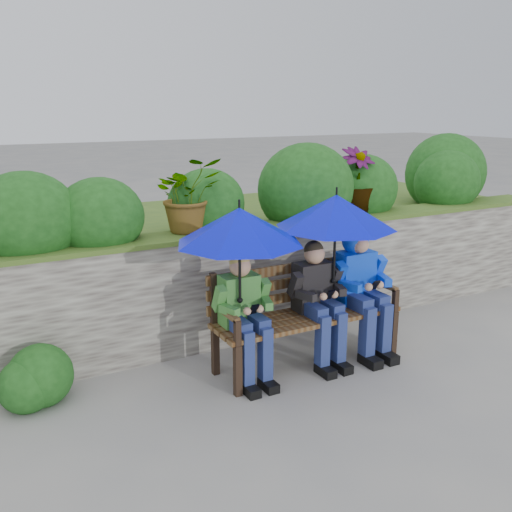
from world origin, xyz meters
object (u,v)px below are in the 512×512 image
park_bench (303,307)px  umbrella_left (239,226)px  boy_middle (318,296)px  umbrella_right (336,211)px  boy_left (245,311)px  boy_right (361,281)px

park_bench → umbrella_left: umbrella_left is taller
boy_middle → umbrella_right: 0.71m
boy_middle → umbrella_right: size_ratio=1.05×
park_bench → boy_middle: bearing=-33.8°
umbrella_right → boy_left: bearing=179.0°
boy_left → umbrella_left: (-0.05, -0.03, 0.67)m
park_bench → umbrella_right: 0.83m
park_bench → boy_left: boy_left is taller
boy_middle → boy_right: size_ratio=0.94×
boy_left → boy_right: bearing=0.2°
boy_left → umbrella_left: umbrella_left is taller
park_bench → boy_middle: boy_middle is taller
umbrella_left → boy_right: bearing=1.5°
boy_left → boy_middle: (0.68, -0.00, 0.01)m
park_bench → boy_right: 0.57m
park_bench → boy_middle: 0.16m
boy_middle → umbrella_left: bearing=-178.0°
boy_middle → boy_right: bearing=0.8°
park_bench → boy_middle: size_ratio=1.55×
boy_middle → boy_right: (0.44, 0.01, 0.07)m
umbrella_left → umbrella_right: (0.87, 0.01, 0.03)m
park_bench → boy_right: (0.54, -0.06, 0.17)m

